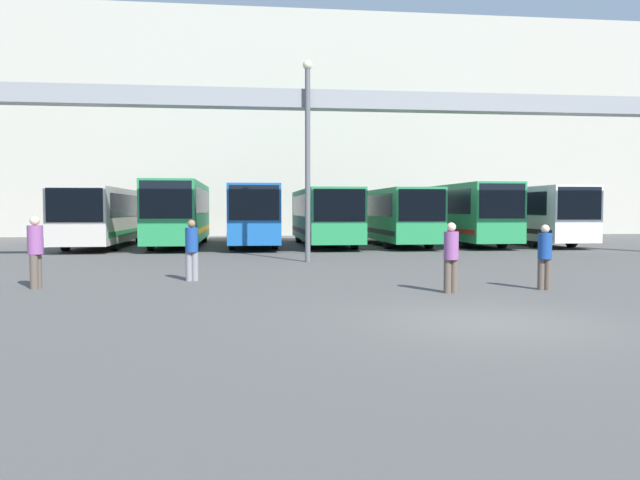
# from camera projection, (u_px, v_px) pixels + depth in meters

# --- Properties ---
(ground_plane) EXTENTS (200.00, 200.00, 0.00)m
(ground_plane) POSITION_uv_depth(u_px,v_px,m) (490.00, 323.00, 11.04)
(ground_plane) COLOR #514F4C
(building_backdrop) EXTENTS (55.36, 12.00, 16.57)m
(building_backdrop) POSITION_uv_depth(u_px,v_px,m) (296.00, 133.00, 51.63)
(building_backdrop) COLOR #B7B2A3
(building_backdrop) RESTS_ON ground
(overhead_gantry) EXTENTS (32.59, 0.80, 6.52)m
(overhead_gantry) POSITION_uv_depth(u_px,v_px,m) (355.00, 117.00, 24.11)
(overhead_gantry) COLOR gray
(overhead_gantry) RESTS_ON ground
(bus_slot_0) EXTENTS (2.62, 12.24, 3.01)m
(bus_slot_0) POSITION_uv_depth(u_px,v_px,m) (106.00, 214.00, 32.91)
(bus_slot_0) COLOR beige
(bus_slot_0) RESTS_ON ground
(bus_slot_1) EXTENTS (2.49, 11.98, 3.35)m
(bus_slot_1) POSITION_uv_depth(u_px,v_px,m) (180.00, 210.00, 33.24)
(bus_slot_1) COLOR #268C4C
(bus_slot_1) RESTS_ON ground
(bus_slot_2) EXTENTS (2.46, 12.49, 3.16)m
(bus_slot_2) POSITION_uv_depth(u_px,v_px,m) (252.00, 212.00, 33.96)
(bus_slot_2) COLOR #1959A5
(bus_slot_2) RESTS_ON ground
(bus_slot_3) EXTENTS (2.61, 11.09, 3.01)m
(bus_slot_3) POSITION_uv_depth(u_px,v_px,m) (324.00, 214.00, 33.74)
(bus_slot_3) COLOR #268C4C
(bus_slot_3) RESTS_ON ground
(bus_slot_4) EXTENTS (2.46, 11.07, 3.02)m
(bus_slot_4) POSITION_uv_depth(u_px,v_px,m) (394.00, 213.00, 34.20)
(bus_slot_4) COLOR #268C4C
(bus_slot_4) RESTS_ON ground
(bus_slot_5) EXTENTS (2.48, 11.08, 3.29)m
(bus_slot_5) POSITION_uv_depth(u_px,v_px,m) (461.00, 211.00, 34.67)
(bus_slot_5) COLOR #268C4C
(bus_slot_5) RESTS_ON ground
(bus_slot_6) EXTENTS (2.44, 11.68, 3.15)m
(bus_slot_6) POSITION_uv_depth(u_px,v_px,m) (525.00, 212.00, 35.44)
(bus_slot_6) COLOR silver
(bus_slot_6) RESTS_ON ground
(pedestrian_mid_left) EXTENTS (0.35, 0.35, 1.69)m
(pedestrian_mid_left) POSITION_uv_depth(u_px,v_px,m) (451.00, 256.00, 14.84)
(pedestrian_mid_left) COLOR brown
(pedestrian_mid_left) RESTS_ON ground
(pedestrian_mid_right) EXTENTS (0.34, 0.34, 1.62)m
(pedestrian_mid_right) POSITION_uv_depth(u_px,v_px,m) (545.00, 255.00, 15.43)
(pedestrian_mid_right) COLOR brown
(pedestrian_mid_right) RESTS_ON ground
(pedestrian_near_center) EXTENTS (0.35, 0.35, 1.71)m
(pedestrian_near_center) POSITION_uv_depth(u_px,v_px,m) (192.00, 249.00, 17.32)
(pedestrian_near_center) COLOR gray
(pedestrian_near_center) RESTS_ON ground
(pedestrian_near_left) EXTENTS (0.38, 0.38, 1.83)m
(pedestrian_near_left) POSITION_uv_depth(u_px,v_px,m) (35.00, 250.00, 15.67)
(pedestrian_near_left) COLOR brown
(pedestrian_near_left) RESTS_ON ground
(lamp_post) EXTENTS (0.36, 0.36, 7.54)m
(lamp_post) POSITION_uv_depth(u_px,v_px,m) (308.00, 152.00, 23.36)
(lamp_post) COLOR #595B60
(lamp_post) RESTS_ON ground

